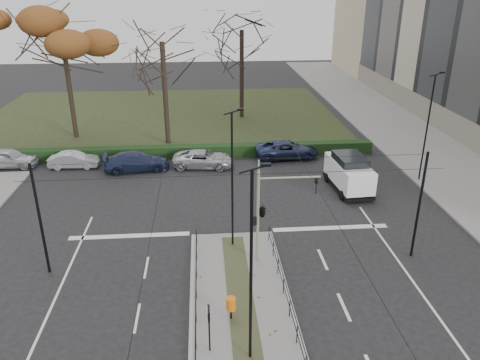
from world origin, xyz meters
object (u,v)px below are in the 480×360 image
at_px(white_van, 349,172).
at_px(litter_bin, 231,304).
at_px(parked_car_second, 74,160).
at_px(bare_tree_center, 242,37).
at_px(parked_car_fifth, 287,149).
at_px(parked_car_first, 8,158).
at_px(info_panel, 209,318).
at_px(parked_car_fourth, 203,159).
at_px(streetlamp_median_near, 252,268).
at_px(traffic_light, 264,210).
at_px(rust_tree, 61,28).
at_px(streetlamp_median_far, 233,179).
at_px(parked_car_third, 136,161).
at_px(streetlamp_sidewalk, 427,127).
at_px(bare_tree_near, 162,50).

bearing_deg(white_van, litter_bin, -124.48).
height_order(parked_car_second, bare_tree_center, bare_tree_center).
bearing_deg(bare_tree_center, parked_car_fifth, -78.34).
bearing_deg(litter_bin, parked_car_first, 129.79).
bearing_deg(bare_tree_center, parked_car_first, -146.08).
relative_size(litter_bin, info_panel, 0.53).
bearing_deg(parked_car_fourth, parked_car_second, 92.64).
xyz_separation_m(info_panel, streetlamp_median_near, (1.60, -0.46, 2.53)).
bearing_deg(traffic_light, rust_tree, 123.43).
bearing_deg(info_panel, streetlamp_median_near, -16.15).
distance_m(rust_tree, bare_tree_center, 17.46).
xyz_separation_m(parked_car_fourth, parked_car_fifth, (7.02, 1.54, 0.07)).
bearing_deg(bare_tree_center, litter_bin, -95.64).
relative_size(streetlamp_median_far, parked_car_third, 1.54).
bearing_deg(parked_car_third, streetlamp_median_far, -157.83).
relative_size(streetlamp_sidewalk, rust_tree, 0.61).
height_order(parked_car_first, white_van, white_van).
distance_m(traffic_light, parked_car_third, 16.29).
xyz_separation_m(info_panel, parked_car_second, (-10.36, 21.29, -1.12)).
bearing_deg(bare_tree_near, parked_car_fourth, -62.65).
bearing_deg(parked_car_third, white_van, -114.85).
height_order(parked_car_second, parked_car_fifth, parked_car_fifth).
height_order(traffic_light, parked_car_first, traffic_light).
xyz_separation_m(traffic_light, parked_car_first, (-18.58, 15.32, -2.32)).
distance_m(streetlamp_median_far, parked_car_fourth, 13.03).
height_order(rust_tree, bare_tree_center, rust_tree).
bearing_deg(parked_car_fifth, bare_tree_near, 61.80).
bearing_deg(streetlamp_sidewalk, white_van, -169.13).
distance_m(parked_car_second, parked_car_third, 5.15).
height_order(traffic_light, white_van, traffic_light).
relative_size(streetlamp_sidewalk, white_van, 1.56).
xyz_separation_m(info_panel, bare_tree_center, (4.27, 35.17, 6.78)).
bearing_deg(bare_tree_near, litter_bin, -80.39).
distance_m(info_panel, parked_car_first, 26.83).
distance_m(streetlamp_median_far, streetlamp_sidewalk, 16.74).
distance_m(info_panel, parked_car_fourth, 20.63).
bearing_deg(streetlamp_median_far, streetlamp_sidewalk, 29.68).
xyz_separation_m(streetlamp_median_near, parked_car_second, (-11.96, 21.75, -3.65)).
bearing_deg(traffic_light, streetlamp_median_far, 131.57).
xyz_separation_m(streetlamp_median_near, parked_car_third, (-6.90, 20.77, -3.55)).
height_order(litter_bin, bare_tree_near, bare_tree_near).
bearing_deg(rust_tree, streetlamp_median_near, -65.27).
relative_size(streetlamp_median_near, parked_car_first, 1.80).
bearing_deg(bare_tree_center, rust_tree, -160.19).
bearing_deg(parked_car_third, parked_car_fifth, -88.46).
xyz_separation_m(traffic_light, parked_car_second, (-13.32, 14.83, -2.45)).
height_order(bare_tree_near, parked_car_fifth, bare_tree_near).
relative_size(info_panel, white_van, 0.40).
height_order(parked_car_fourth, rust_tree, rust_tree).
relative_size(traffic_light, parked_car_fourth, 1.05).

